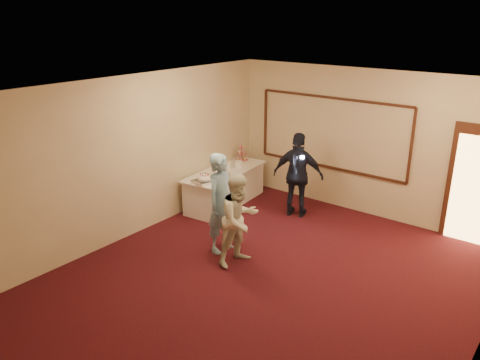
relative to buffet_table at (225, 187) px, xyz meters
name	(u,v)px	position (x,y,z in m)	size (l,w,h in m)	color
floor	(267,281)	(2.58, -2.07, -0.39)	(7.00, 7.00, 0.00)	black
room_walls	(270,159)	(2.58, -2.07, 1.64)	(6.04, 7.04, 3.02)	beige
wall_molding	(331,133)	(1.78, 1.40, 1.21)	(3.45, 0.04, 1.55)	black
doorway	(477,187)	(4.73, 1.38, 0.69)	(1.05, 0.07, 2.20)	black
buffet_table	(225,187)	(0.00, 0.00, 0.00)	(1.06, 2.26, 0.77)	silver
pavlova_tray	(205,179)	(0.18, -0.85, 0.46)	(0.41, 0.54, 0.18)	silver
cupcake_stand	(242,154)	(-0.19, 0.84, 0.53)	(0.29, 0.29, 0.42)	#D34D65
plate_stack_a	(227,165)	(-0.06, 0.13, 0.46)	(0.19, 0.19, 0.16)	white
plate_stack_b	(238,164)	(0.09, 0.34, 0.46)	(0.18, 0.18, 0.15)	white
tart	(225,175)	(0.25, -0.30, 0.41)	(0.27, 0.27, 0.06)	white
man	(222,203)	(1.33, -1.69, 0.51)	(0.65, 0.43, 1.79)	#7BA6C8
woman	(240,220)	(1.85, -1.85, 0.40)	(0.77, 0.60, 1.58)	silver
guest	(298,175)	(1.58, 0.43, 0.50)	(1.04, 0.43, 1.77)	black
camera_flash	(302,157)	(1.73, 0.31, 0.94)	(0.07, 0.04, 0.05)	white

